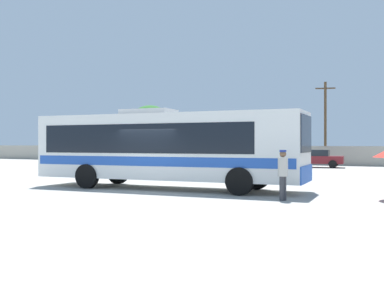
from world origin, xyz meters
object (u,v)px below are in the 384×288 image
at_px(parked_car_leftmost_white, 181,156).
at_px(parked_car_second_dark_blue, 238,157).
at_px(coach_bus_white_blue, 164,146).
at_px(roadside_tree_left, 150,124).
at_px(utility_pole_far, 325,121).
at_px(parked_car_third_maroon, 317,158).
at_px(roadside_tree_midleft, 251,127).
at_px(attendant_by_bus_door, 283,172).

relative_size(parked_car_leftmost_white, parked_car_second_dark_blue, 1.01).
distance_m(coach_bus_white_blue, roadside_tree_left, 34.86).
relative_size(parked_car_second_dark_blue, utility_pole_far, 0.55).
height_order(parked_car_third_maroon, utility_pole_far, utility_pole_far).
distance_m(coach_bus_white_blue, parked_car_second_dark_blue, 21.37).
bearing_deg(parked_car_second_dark_blue, roadside_tree_left, 149.78).
relative_size(coach_bus_white_blue, parked_car_leftmost_white, 2.75).
relative_size(parked_car_second_dark_blue, roadside_tree_midleft, 0.82).
relative_size(parked_car_leftmost_white, roadside_tree_left, 0.66).
bearing_deg(roadside_tree_left, parked_car_third_maroon, -21.72).
distance_m(parked_car_leftmost_white, parked_car_second_dark_blue, 5.58).
distance_m(coach_bus_white_blue, roadside_tree_midleft, 27.70).
bearing_deg(attendant_by_bus_door, utility_pole_far, 97.82).
height_order(parked_car_leftmost_white, parked_car_third_maroon, parked_car_leftmost_white).
bearing_deg(utility_pole_far, roadside_tree_left, 173.61).
height_order(attendant_by_bus_door, parked_car_third_maroon, attendant_by_bus_door).
bearing_deg(utility_pole_far, attendant_by_bus_door, -82.18).
height_order(coach_bus_white_blue, roadside_tree_left, roadside_tree_left).
relative_size(roadside_tree_left, roadside_tree_midleft, 1.24).
height_order(attendant_by_bus_door, utility_pole_far, utility_pole_far).
bearing_deg(parked_car_leftmost_white, coach_bus_white_blue, -63.55).
bearing_deg(roadside_tree_midleft, roadside_tree_left, 171.06).
height_order(coach_bus_white_blue, parked_car_leftmost_white, coach_bus_white_blue).
height_order(parked_car_third_maroon, roadside_tree_midleft, roadside_tree_midleft).
height_order(parked_car_third_maroon, roadside_tree_left, roadside_tree_left).
bearing_deg(utility_pole_far, parked_car_third_maroon, -85.87).
bearing_deg(roadside_tree_midleft, utility_pole_far, -1.74).
xyz_separation_m(attendant_by_bus_door, roadside_tree_left, (-24.60, 30.89, 3.34)).
bearing_deg(attendant_by_bus_door, roadside_tree_left, 128.53).
relative_size(parked_car_second_dark_blue, roadside_tree_left, 0.66).
bearing_deg(parked_car_third_maroon, roadside_tree_left, 158.28).
bearing_deg(coach_bus_white_blue, roadside_tree_left, 123.05).
distance_m(parked_car_second_dark_blue, utility_pole_far, 9.35).
bearing_deg(roadside_tree_left, parked_car_leftmost_white, -44.43).
bearing_deg(roadside_tree_left, roadside_tree_midleft, -8.94).
xyz_separation_m(attendant_by_bus_door, utility_pole_far, (-3.92, 28.58, 3.06)).
distance_m(attendant_by_bus_door, parked_car_leftmost_white, 27.43).
height_order(parked_car_leftmost_white, utility_pole_far, utility_pole_far).
bearing_deg(roadside_tree_left, utility_pole_far, -6.39).
bearing_deg(parked_car_leftmost_white, utility_pole_far, 27.45).
bearing_deg(utility_pole_far, parked_car_leftmost_white, -152.55).
bearing_deg(attendant_by_bus_door, parked_car_second_dark_blue, 114.57).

